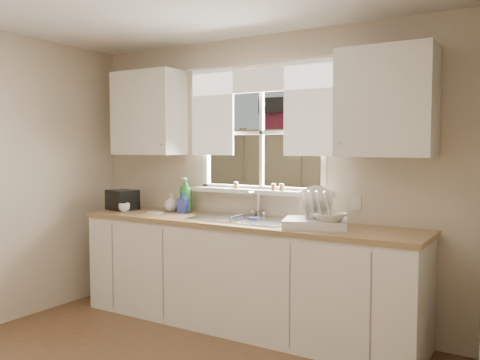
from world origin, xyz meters
The scene contains 19 objects.
room_walls centered at (0.00, -0.07, 1.24)m, with size 3.62×4.02×2.50m.
window centered at (0.00, 2.00, 1.49)m, with size 1.38×0.16×1.06m.
curtains centered at (0.00, 1.95, 1.93)m, with size 1.50×0.03×0.81m.
base_cabinets centered at (0.00, 1.68, 0.43)m, with size 3.00×0.62×0.87m, color white.
countertop centered at (0.00, 1.68, 0.89)m, with size 3.04×0.65×0.04m, color #96754B.
upper_cabinet_left centered at (-1.15, 1.82, 1.85)m, with size 0.70×0.33×0.80m, color white.
upper_cabinet_right centered at (1.15, 1.82, 1.85)m, with size 0.70×0.33×0.80m, color white.
wall_outlet centered at (0.88, 1.99, 1.08)m, with size 0.08×0.01×0.12m, color beige.
sill_jars centered at (0.06, 1.94, 1.18)m, with size 0.50×0.04×0.06m.
backyard centered at (0.58, 8.42, 3.46)m, with size 20.00×10.00×6.13m.
sink centered at (0.00, 1.71, 0.84)m, with size 0.88×0.52×0.40m.
dish_rack centered at (0.67, 1.66, 0.98)m, with size 0.57×0.50×0.31m.
bowl centered at (0.81, 1.61, 1.00)m, with size 0.24×0.24×0.06m, color white.
soap_bottle_a centered at (-0.74, 1.87, 1.07)m, with size 0.13×0.13×0.33m, color #287C31.
soap_bottle_b centered at (-0.72, 1.82, 1.01)m, with size 0.09×0.09×0.20m, color #2F3FB3.
soap_bottle_c centered at (-0.88, 1.82, 1.00)m, with size 0.14×0.14×0.17m, color #BFB39D.
saucer centered at (-0.94, 1.66, 0.92)m, with size 0.16×0.16×0.01m, color silver.
cup centered at (-1.25, 1.58, 0.95)m, with size 0.11×0.11×0.08m, color white.
black_appliance centered at (-1.38, 1.69, 1.01)m, with size 0.27×0.23×0.19m, color black.
Camera 1 is at (2.20, -1.93, 1.52)m, focal length 38.00 mm.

